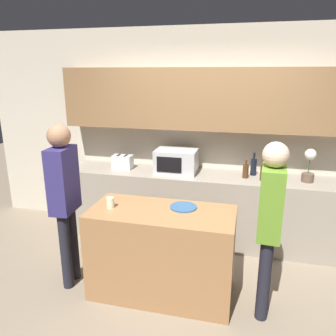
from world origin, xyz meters
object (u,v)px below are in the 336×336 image
bottle_3 (271,170)px  person_center (64,193)px  microwave (176,161)px  bottle_0 (246,171)px  toaster (123,162)px  cup_0 (110,203)px  plate_on_island (183,207)px  person_left (270,218)px  potted_plant (309,165)px  bottle_1 (254,167)px  bottle_2 (263,172)px

bottle_3 → person_center: bearing=-148.9°
microwave → bottle_0: 0.87m
bottle_3 → person_center: (-2.01, -1.21, -0.03)m
toaster → cup_0: bearing=-73.9°
plate_on_island → person_left: size_ratio=0.16×
potted_plant → bottle_1: size_ratio=1.39×
microwave → bottle_2: microwave is taller
potted_plant → bottle_1: 0.64m
potted_plant → bottle_0: bearing=-177.8°
bottle_1 → person_left: 1.38m
bottle_3 → cup_0: size_ratio=3.20×
bottle_0 → bottle_1: 0.17m
toaster → person_center: size_ratio=0.15×
bottle_0 → potted_plant: bearing=2.2°
potted_plant → bottle_3: size_ratio=1.20×
plate_on_island → person_left: (0.78, -0.19, 0.06)m
microwave → toaster: 0.74m
bottle_0 → person_left: bearing=-79.6°
potted_plant → bottle_1: potted_plant is taller
microwave → potted_plant: potted_plant is taller
toaster → plate_on_island: size_ratio=1.00×
bottle_3 → bottle_0: bearing=175.4°
cup_0 → plate_on_island: bearing=13.4°
person_left → person_center: (-1.94, -0.01, 0.05)m
bottle_1 → plate_on_island: (-0.65, -1.19, -0.12)m
person_left → person_center: bearing=94.0°
potted_plant → cup_0: bearing=-147.8°
bottle_3 → cup_0: 1.94m
microwave → potted_plant: (1.58, 0.00, 0.05)m
bottle_1 → person_center: (-1.81, -1.38, -0.01)m
bottle_2 → person_left: (0.02, -1.18, -0.05)m
microwave → toaster: (-0.73, 0.00, -0.06)m
bottle_3 → microwave: bearing=177.6°
potted_plant → bottle_0: potted_plant is taller
plate_on_island → person_center: bearing=-170.6°
toaster → person_left: (1.83, -1.26, -0.04)m
cup_0 → person_left: person_left is taller
bottle_2 → cup_0: (-1.45, -1.16, -0.07)m
plate_on_island → bottle_1: bearing=61.2°
cup_0 → person_left: size_ratio=0.06×
potted_plant → person_center: (-2.43, -1.26, -0.10)m
toaster → bottle_2: 1.81m
person_center → bottle_3: bearing=117.0°
person_left → plate_on_island: bearing=80.5°
bottle_3 → toaster: bearing=178.5°
bottle_0 → person_center: person_center is taller
potted_plant → cup_0: size_ratio=3.84×
microwave → toaster: size_ratio=2.00×
bottle_1 → bottle_2: (0.11, -0.19, -0.00)m
cup_0 → bottle_3: bearing=37.6°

